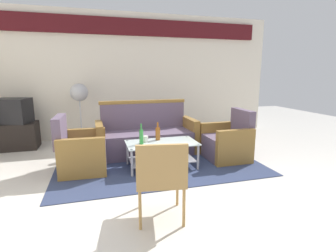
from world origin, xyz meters
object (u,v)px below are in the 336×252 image
at_px(bottle_brown, 158,133).
at_px(cup, 146,139).
at_px(armchair_left, 81,153).
at_px(bottle_green, 141,136).
at_px(coffee_table, 162,151).
at_px(wicker_chair, 161,175).
at_px(television, 13,111).
at_px(pedestal_fan, 79,96).
at_px(couch, 146,137).
at_px(tv_stand, 16,136).
at_px(armchair_right, 227,143).

distance_m(bottle_brown, cup, 0.24).
relative_size(armchair_left, bottle_green, 2.70).
distance_m(coffee_table, wicker_chair, 1.55).
relative_size(coffee_table, cup, 11.00).
xyz_separation_m(coffee_table, television, (-2.51, 1.78, 0.49)).
xyz_separation_m(bottle_green, television, (-2.19, 1.79, 0.23)).
bearing_deg(armchair_left, cup, 85.99).
height_order(television, wicker_chair, television).
height_order(bottle_brown, bottle_green, bottle_green).
xyz_separation_m(television, pedestal_fan, (1.23, 0.05, 0.25)).
xyz_separation_m(couch, tv_stand, (-2.42, 0.99, -0.06)).
distance_m(couch, bottle_brown, 0.66).
relative_size(couch, bottle_green, 5.75).
xyz_separation_m(pedestal_fan, wicker_chair, (0.89, -3.31, -0.52)).
distance_m(couch, coffee_table, 0.79).
height_order(armchair_left, wicker_chair, armchair_left).
bearing_deg(couch, bottle_green, 72.86).
relative_size(cup, pedestal_fan, 0.08).
bearing_deg(couch, pedestal_fan, -42.13).
distance_m(bottle_brown, television, 2.98).
xyz_separation_m(bottle_brown, television, (-2.49, 1.62, 0.24)).
bearing_deg(television, armchair_right, 171.38).
distance_m(armchair_left, tv_stand, 2.05).
relative_size(television, pedestal_fan, 0.55).
bearing_deg(coffee_table, couch, 96.47).
distance_m(armchair_left, cup, 1.00).
xyz_separation_m(armchair_left, tv_stand, (-1.29, 1.59, -0.03)).
height_order(coffee_table, wicker_chair, wicker_chair).
bearing_deg(couch, armchair_right, 151.16).
bearing_deg(bottle_green, cup, 47.29).
height_order(armchair_right, cup, armchair_right).
relative_size(coffee_table, television, 1.58).
bearing_deg(cup, coffee_table, -18.42).
relative_size(armchair_left, cup, 8.50).
bearing_deg(armchair_right, television, 65.50).
relative_size(armchair_left, coffee_table, 0.77).
bearing_deg(couch, tv_stand, -23.11).
xyz_separation_m(coffee_table, wicker_chair, (-0.39, -1.48, 0.22)).
height_order(armchair_right, bottle_green, armchair_right).
bearing_deg(wicker_chair, armchair_right, 53.97).
distance_m(television, wicker_chair, 3.90).
bearing_deg(pedestal_fan, couch, -41.31).
bearing_deg(armchair_left, coffee_table, 83.51).
height_order(couch, bottle_brown, couch).
distance_m(bottle_brown, wicker_chair, 1.68).
relative_size(tv_stand, pedestal_fan, 0.63).
xyz_separation_m(couch, pedestal_fan, (-1.19, 1.04, 0.70)).
xyz_separation_m(armchair_left, coffee_table, (1.22, -0.19, -0.02)).
distance_m(coffee_table, bottle_green, 0.41).
distance_m(coffee_table, pedestal_fan, 2.35).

